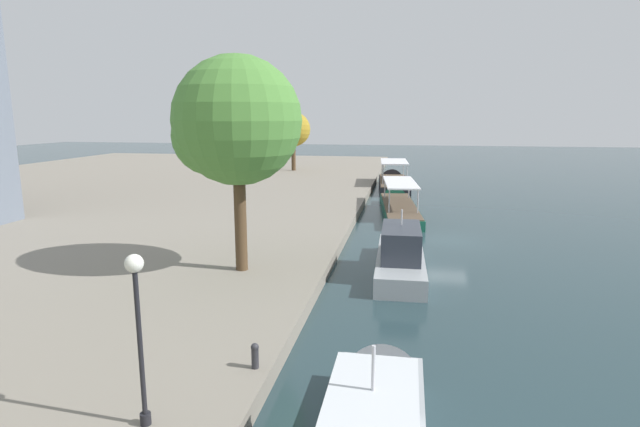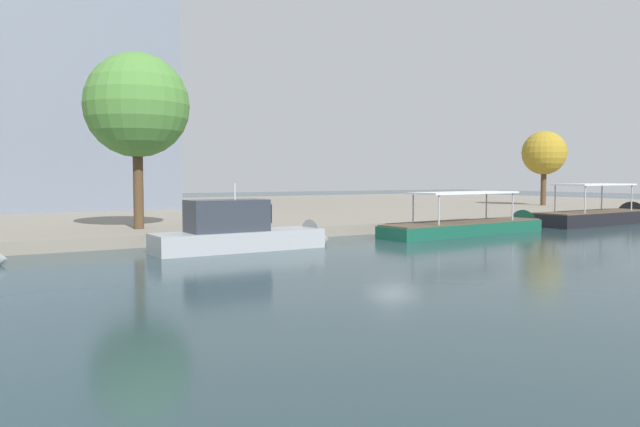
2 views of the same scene
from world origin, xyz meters
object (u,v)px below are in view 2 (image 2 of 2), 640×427
Objects in this scene: tour_boat_3 at (601,219)px; tree_1 at (545,155)px; motor_yacht_1 at (248,236)px; tree_2 at (135,107)px; tour_boat_2 at (475,229)px.

tour_boat_3 is 1.64× the size of tree_1.
motor_yacht_1 is at bearing -159.64° from tree_1.
motor_yacht_1 is at bearing -65.44° from tree_2.
tour_boat_2 is at bearing 0.39° from motor_yacht_1.
tour_boat_3 is at bearing -1.87° from tour_boat_2.
motor_yacht_1 is 30.85m from tour_boat_3.
tree_2 reaches higher than tour_boat_2.
motor_yacht_1 is 0.75× the size of tour_boat_3.
tree_2 is at bearing -170.54° from tree_1.
tour_boat_2 is at bearing -20.39° from tree_2.
tree_1 is (25.06, 14.89, 5.75)m from tour_boat_2.
tree_2 is (-19.90, 7.40, 7.40)m from tour_boat_2.
motor_yacht_1 is at bearing 178.63° from tour_boat_3.
tree_1 is (41.37, 15.35, 5.40)m from motor_yacht_1.
tour_boat_3 is (14.51, 0.93, 0.07)m from tour_boat_2.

